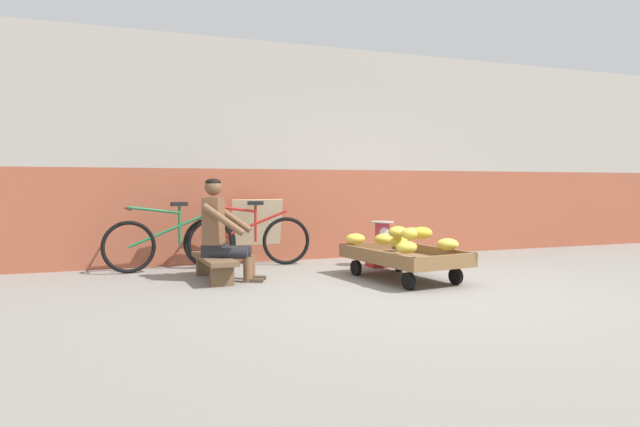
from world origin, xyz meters
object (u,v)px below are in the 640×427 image
at_px(bicycle_near_left, 171,242).
at_px(sign_board, 256,231).
at_px(banana_cart, 404,259).
at_px(bicycle_far_left, 248,239).
at_px(vendor_seated, 221,230).
at_px(shopping_bag, 419,261).
at_px(weighing_scale, 382,232).
at_px(low_bench, 214,263).
at_px(plastic_crate, 382,255).

bearing_deg(bicycle_near_left, sign_board, 16.16).
bearing_deg(banana_cart, bicycle_far_left, 131.00).
bearing_deg(vendor_seated, sign_board, 61.14).
bearing_deg(shopping_bag, weighing_scale, 122.87).
height_order(banana_cart, bicycle_near_left, bicycle_near_left).
xyz_separation_m(vendor_seated, bicycle_far_left, (0.51, 0.97, -0.21)).
bearing_deg(vendor_seated, banana_cart, -18.81).
height_order(sign_board, shopping_bag, sign_board).
bearing_deg(low_bench, weighing_scale, 7.49).
height_order(bicycle_far_left, sign_board, sign_board).
relative_size(bicycle_near_left, bicycle_far_left, 1.00).
xyz_separation_m(weighing_scale, bicycle_far_left, (-1.65, 0.64, -0.10)).
bearing_deg(sign_board, shopping_bag, -38.29).
bearing_deg(sign_board, weighing_scale, -32.53).
height_order(low_bench, sign_board, sign_board).
height_order(bicycle_near_left, bicycle_far_left, same).
xyz_separation_m(banana_cart, bicycle_far_left, (-1.42, 1.63, 0.11)).
relative_size(vendor_seated, weighing_scale, 3.80).
bearing_deg(plastic_crate, bicycle_near_left, 167.20).
bearing_deg(shopping_bag, plastic_crate, 122.80).
bearing_deg(low_bench, bicycle_near_left, 113.29).
bearing_deg(vendor_seated, bicycle_far_left, 62.15).
xyz_separation_m(low_bench, sign_board, (0.78, 1.23, 0.24)).
distance_m(weighing_scale, shopping_bag, 0.63).
xyz_separation_m(vendor_seated, plastic_crate, (2.16, 0.33, -0.42)).
bearing_deg(vendor_seated, weighing_scale, 8.68).
relative_size(banana_cart, shopping_bag, 6.44).
distance_m(vendor_seated, bicycle_near_left, 1.06).
distance_m(low_bench, shopping_bag, 2.54).
relative_size(plastic_crate, weighing_scale, 1.20).
height_order(low_bench, plastic_crate, plastic_crate).
distance_m(banana_cart, weighing_scale, 1.04).
height_order(low_bench, vendor_seated, vendor_seated).
bearing_deg(shopping_bag, bicycle_far_left, 150.50).
bearing_deg(shopping_bag, bicycle_near_left, 160.20).
xyz_separation_m(bicycle_near_left, shopping_bag, (2.92, -1.05, -0.23)).
relative_size(bicycle_near_left, sign_board, 1.89).
relative_size(banana_cart, bicycle_far_left, 0.93).
height_order(low_bench, bicycle_far_left, bicycle_far_left).
height_order(banana_cart, bicycle_far_left, bicycle_far_left).
distance_m(low_bench, sign_board, 1.47).
distance_m(bicycle_near_left, bicycle_far_left, 0.98).
height_order(low_bench, shopping_bag, low_bench).
relative_size(bicycle_far_left, sign_board, 1.89).
relative_size(sign_board, shopping_bag, 3.66).
relative_size(plastic_crate, shopping_bag, 1.50).
height_order(vendor_seated, shopping_bag, vendor_seated).
bearing_deg(low_bench, banana_cart, -19.02).
relative_size(low_bench, plastic_crate, 3.10).
distance_m(vendor_seated, sign_board, 1.45).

